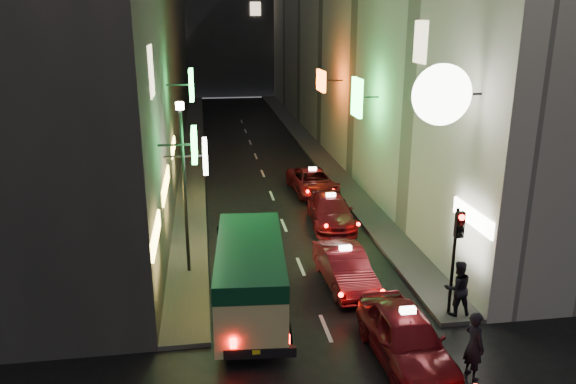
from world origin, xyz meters
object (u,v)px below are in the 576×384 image
traffic_light (457,240)px  lamp_post (184,178)px  taxi_near (406,334)px  pedestrian_crossing (475,341)px  minibus (250,271)px

traffic_light → lamp_post: (-8.20, 4.53, 1.04)m
taxi_near → pedestrian_crossing: pedestrian_crossing is taller
minibus → taxi_near: (3.99, -3.09, -0.69)m
pedestrian_crossing → lamp_post: (-7.50, 7.43, 2.65)m
minibus → traffic_light: traffic_light is taller
minibus → taxi_near: bearing=-37.8°
pedestrian_crossing → lamp_post: lamp_post is taller
minibus → traffic_light: bearing=-10.1°
traffic_light → pedestrian_crossing: bearing=-103.6°
taxi_near → pedestrian_crossing: size_ratio=2.59×
taxi_near → traffic_light: traffic_light is taller
pedestrian_crossing → minibus: bearing=43.5°
minibus → traffic_light: (6.20, -1.11, 1.12)m
minibus → taxi_near: 5.09m
traffic_light → minibus: bearing=169.9°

